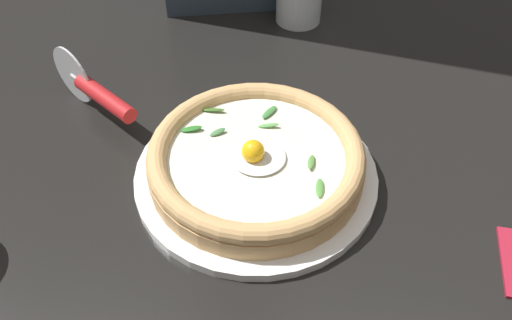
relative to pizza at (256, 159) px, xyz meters
name	(u,v)px	position (x,y,z in m)	size (l,w,h in m)	color
ground_plane	(245,205)	(0.01, 0.03, -0.05)	(2.40, 2.40, 0.03)	black
pizza_plate	(256,175)	(0.00, 0.00, -0.03)	(0.29, 0.29, 0.01)	white
pizza	(256,159)	(0.00, 0.00, 0.00)	(0.26, 0.26, 0.06)	tan
pizza_cutter	(95,91)	(0.22, -0.10, 0.01)	(0.14, 0.11, 0.08)	silver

